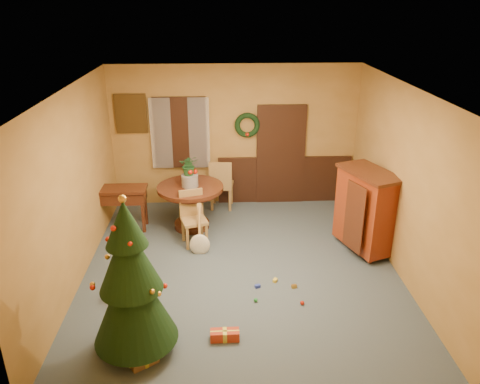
{
  "coord_description": "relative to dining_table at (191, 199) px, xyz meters",
  "views": [
    {
      "loc": [
        -0.32,
        -6.48,
        4.11
      ],
      "look_at": [
        0.0,
        0.4,
        1.2
      ],
      "focal_mm": 35.0,
      "sensor_mm": 36.0,
      "label": 1
    }
  ],
  "objects": [
    {
      "name": "centerpiece_plant",
      "position": [
        -0.0,
        0.0,
        0.67
      ],
      "size": [
        0.35,
        0.3,
        0.38
      ],
      "primitive_type": "imported",
      "color": "#1E4C23",
      "rests_on": "urn"
    },
    {
      "name": "guitar",
      "position": [
        0.19,
        -1.0,
        -0.18
      ],
      "size": [
        0.41,
        0.57,
        0.8
      ],
      "primitive_type": null,
      "rotation": [
        -0.49,
        0.0,
        -0.13
      ],
      "color": "beige",
      "rests_on": "floor"
    },
    {
      "name": "urn",
      "position": [
        -0.0,
        0.0,
        0.37
      ],
      "size": [
        0.31,
        0.31,
        0.22
      ],
      "primitive_type": "cylinder",
      "color": "slate",
      "rests_on": "dining_table"
    },
    {
      "name": "gift_d",
      "position": [
        0.58,
        -3.2,
        -0.53
      ],
      "size": [
        0.38,
        0.16,
        0.13
      ],
      "color": "#A62F16",
      "rests_on": "floor"
    },
    {
      "name": "stand_plant",
      "position": [
        -0.08,
        0.73,
        0.33
      ],
      "size": [
        0.26,
        0.24,
        0.37
      ],
      "primitive_type": "imported",
      "rotation": [
        0.0,
        0.0,
        -0.42
      ],
      "color": "#19471E",
      "rests_on": "plant_stand"
    },
    {
      "name": "chair_far",
      "position": [
        0.58,
        0.82,
        -0.03
      ],
      "size": [
        0.51,
        0.51,
        1.06
      ],
      "color": "olive",
      "rests_on": "floor"
    },
    {
      "name": "toy_d",
      "position": [
        1.7,
        -2.52,
        -0.56
      ],
      "size": [
        0.06,
        0.06,
        0.06
      ],
      "primitive_type": "sphere",
      "color": "red",
      "rests_on": "floor"
    },
    {
      "name": "gift_b",
      "position": [
        -0.93,
        -2.24,
        -0.48
      ],
      "size": [
        0.27,
        0.27,
        0.24
      ],
      "color": "#A62F16",
      "rests_on": "floor"
    },
    {
      "name": "toy_e",
      "position": [
        1.65,
        -2.1,
        -0.57
      ],
      "size": [
        0.09,
        0.07,
        0.05
      ],
      "primitive_type": "cube",
      "rotation": [
        0.0,
        0.0,
        0.27
      ],
      "color": "gold",
      "rests_on": "floor"
    },
    {
      "name": "plant_stand",
      "position": [
        -0.08,
        0.73,
        -0.13
      ],
      "size": [
        0.29,
        0.29,
        0.74
      ],
      "color": "black",
      "rests_on": "floor"
    },
    {
      "name": "toy_b",
      "position": [
        1.04,
        -2.43,
        -0.56
      ],
      "size": [
        0.06,
        0.06,
        0.06
      ],
      "primitive_type": "sphere",
      "color": "#258938",
      "rests_on": "floor"
    },
    {
      "name": "gift_c",
      "position": [
        -0.84,
        -1.58,
        -0.52
      ],
      "size": [
        0.31,
        0.29,
        0.14
      ],
      "color": "brown",
      "rests_on": "floor"
    },
    {
      "name": "gift_a",
      "position": [
        -0.42,
        -3.57,
        -0.5
      ],
      "size": [
        0.42,
        0.39,
        0.18
      ],
      "color": "brown",
      "rests_on": "floor"
    },
    {
      "name": "room_envelope",
      "position": [
        1.08,
        1.14,
        0.52
      ],
      "size": [
        5.5,
        5.5,
        5.5
      ],
      "color": "#3D4E59",
      "rests_on": "ground"
    },
    {
      "name": "sideboard",
      "position": [
        3.02,
        -0.98,
        0.19
      ],
      "size": [
        0.97,
        1.27,
        1.46
      ],
      "color": "#57170A",
      "rests_on": "floor"
    },
    {
      "name": "christmas_tree",
      "position": [
        -0.51,
        -3.34,
        0.41
      ],
      "size": [
        1.03,
        1.03,
        2.12
      ],
      "color": "#382111",
      "rests_on": "floor"
    },
    {
      "name": "chair_near",
      "position": [
        0.07,
        -0.57,
        -0.07
      ],
      "size": [
        0.52,
        0.52,
        0.97
      ],
      "color": "olive",
      "rests_on": "floor"
    },
    {
      "name": "toy_c",
      "position": [
        1.38,
        -1.93,
        -0.57
      ],
      "size": [
        0.08,
        0.09,
        0.05
      ],
      "primitive_type": "cube",
      "rotation": [
        0.0,
        0.0,
        1.02
      ],
      "color": "yellow",
      "rests_on": "floor"
    },
    {
      "name": "writing_desk",
      "position": [
        -1.28,
        0.01,
        0.03
      ],
      "size": [
        0.94,
        0.46,
        0.83
      ],
      "color": "black",
      "rests_on": "floor"
    },
    {
      "name": "dining_table",
      "position": [
        0.0,
        0.0,
        0.0
      ],
      "size": [
        1.23,
        1.23,
        0.85
      ],
      "color": "black",
      "rests_on": "floor"
    },
    {
      "name": "toy_a",
      "position": [
        1.1,
        -2.07,
        -0.57
      ],
      "size": [
        0.09,
        0.08,
        0.05
      ],
      "primitive_type": "cube",
      "rotation": [
        0.0,
        0.0,
        0.39
      ],
      "color": "#273AAA",
      "rests_on": "floor"
    }
  ]
}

